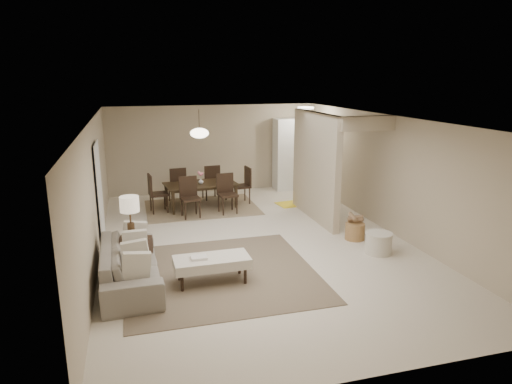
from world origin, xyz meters
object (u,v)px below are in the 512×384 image
object	(u,v)px
ottoman_bench	(212,262)
side_table	(133,256)
sofa	(130,265)
pantry_cabinet	(294,154)
wicker_basket	(355,231)
round_pouf	(379,243)
dining_table	(201,196)

from	to	relation	value
ottoman_bench	side_table	world-z (taller)	side_table
sofa	ottoman_bench	xyz separation A→B (m)	(1.28, -0.30, 0.02)
pantry_cabinet	side_table	xyz separation A→B (m)	(-4.75, -5.02, -0.75)
pantry_cabinet	wicker_basket	distance (m)	4.62
side_table	round_pouf	size ratio (longest dim) A/B	1.15
side_table	round_pouf	distance (m)	4.53
sofa	dining_table	bearing A→B (deg)	-24.93
sofa	round_pouf	size ratio (longest dim) A/B	4.39
sofa	wicker_basket	xyz separation A→B (m)	(4.49, 0.94, -0.16)
side_table	wicker_basket	xyz separation A→B (m)	(4.44, 0.49, -0.13)
round_pouf	dining_table	size ratio (longest dim) A/B	0.29
sofa	side_table	bearing A→B (deg)	-7.87
pantry_cabinet	side_table	size ratio (longest dim) A/B	3.51
side_table	round_pouf	xyz separation A→B (m)	(4.52, -0.32, -0.10)
ottoman_bench	round_pouf	size ratio (longest dim) A/B	2.38
ottoman_bench	dining_table	distance (m)	4.46
pantry_cabinet	sofa	xyz separation A→B (m)	(-4.80, -5.46, -0.72)
ottoman_bench	wicker_basket	world-z (taller)	ottoman_bench
side_table	dining_table	size ratio (longest dim) A/B	0.33
ottoman_bench	sofa	bearing A→B (deg)	166.16
pantry_cabinet	wicker_basket	xyz separation A→B (m)	(-0.31, -4.52, -0.88)
wicker_basket	dining_table	bearing A→B (deg)	130.21
sofa	dining_table	world-z (taller)	sofa
pantry_cabinet	dining_table	xyz separation A→B (m)	(-3.00, -1.33, -0.73)
pantry_cabinet	side_table	distance (m)	6.95
ottoman_bench	dining_table	world-z (taller)	dining_table
sofa	wicker_basket	distance (m)	4.59
pantry_cabinet	round_pouf	distance (m)	5.41
ottoman_bench	dining_table	bearing A→B (deg)	82.69
ottoman_bench	side_table	distance (m)	1.44
pantry_cabinet	sofa	bearing A→B (deg)	-131.33
round_pouf	dining_table	world-z (taller)	dining_table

